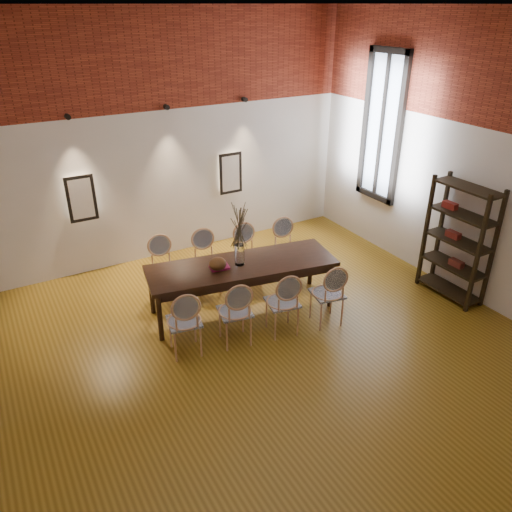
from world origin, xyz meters
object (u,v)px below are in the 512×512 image
chair_near_c (282,302)px  chair_near_d (327,293)px  chair_far_a (164,270)px  chair_far_b (207,263)px  chair_near_a (184,321)px  book (219,267)px  dining_table (242,287)px  shelving_rack (458,241)px  chair_far_c (248,256)px  vase (240,255)px  chair_near_b (235,311)px  chair_far_d (287,250)px  bowl (218,264)px

chair_near_c → chair_near_d: same height
chair_far_a → chair_far_b: (0.65, -0.12, 0.00)m
chair_near_a → book: (0.77, 0.56, 0.30)m
dining_table → chair_near_a: (-1.10, -0.52, 0.09)m
chair_near_c → chair_near_a: bearing=180.0°
chair_near_d → chair_far_a: (-1.71, 1.74, 0.00)m
chair_near_d → shelving_rack: (2.11, -0.32, 0.43)m
chair_far_c → chair_near_d: bearing=115.1°
chair_near_c → vase: 0.90m
chair_near_a → chair_near_b: bearing=-0.0°
shelving_rack → chair_far_a: bearing=151.4°
chair_near_a → vase: 1.27m
chair_near_d → chair_far_c: size_ratio=1.00×
chair_far_b → chair_far_a: bearing=-0.0°
chair_near_b → chair_far_d: same height
chair_near_b → dining_table: bearing=64.9°
chair_far_b → book: 0.78m
chair_near_d → vase: bearing=145.4°
book → shelving_rack: shelving_rack is taller
vase → book: bearing=173.3°
chair_near_a → book: chair_near_a is taller
chair_near_a → shelving_rack: (4.06, -0.67, 0.43)m
chair_far_d → vase: size_ratio=3.13×
dining_table → vase: 0.53m
chair_near_a → chair_far_a: bearing=90.0°
chair_far_c → chair_far_d: (0.65, -0.12, 0.00)m
chair_near_a → chair_far_a: same height
vase → shelving_rack: (2.99, -1.20, 0.00)m
chair_far_b → vase: bearing=113.1°
chair_far_c → shelving_rack: 3.13m
chair_near_a → bowl: chair_near_a is taller
chair_near_c → bowl: (-0.57, 0.77, 0.37)m
chair_near_a → chair_near_d: (1.96, -0.35, 0.00)m
chair_far_a → chair_far_d: same height
chair_far_a → vase: bearing=143.8°
chair_far_d → vase: (-1.13, -0.51, 0.43)m
book → bowl: bearing=-144.4°
chair_near_b → vase: size_ratio=3.13×
chair_near_c → shelving_rack: size_ratio=0.52×
dining_table → book: (-0.33, 0.04, 0.39)m
chair_far_c → book: bearing=47.6°
chair_near_b → chair_far_a: bearing=115.1°
chair_near_c → chair_far_c: (0.25, 1.39, 0.00)m
chair_far_c → shelving_rack: (2.51, -1.83, 0.43)m
chair_near_a → shelving_rack: bearing=0.8°
chair_near_c → chair_far_c: bearing=90.0°
chair_near_a → chair_far_c: 1.94m
chair_near_b → chair_near_d: bearing=-0.0°
vase → chair_far_b: bearing=102.9°
chair_far_b → bowl: 0.84m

